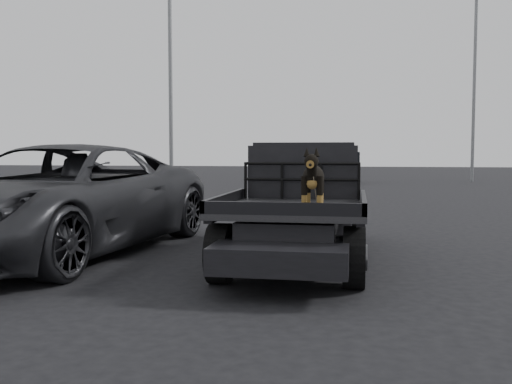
% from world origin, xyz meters
% --- Properties ---
extents(ground, '(120.00, 120.00, 0.00)m').
position_xyz_m(ground, '(0.00, 0.00, 0.00)').
color(ground, black).
rests_on(ground, ground).
extents(flatbed_ute, '(2.00, 5.40, 0.92)m').
position_xyz_m(flatbed_ute, '(0.76, 2.13, 0.46)').
color(flatbed_ute, black).
rests_on(flatbed_ute, ground).
extents(ute_cab, '(1.72, 1.30, 0.88)m').
position_xyz_m(ute_cab, '(0.76, 3.08, 1.36)').
color(ute_cab, black).
rests_on(ute_cab, flatbed_ute).
extents(headache_rack, '(1.80, 0.08, 0.55)m').
position_xyz_m(headache_rack, '(0.76, 2.33, 1.20)').
color(headache_rack, black).
rests_on(headache_rack, flatbed_ute).
extents(dog, '(0.32, 0.60, 0.74)m').
position_xyz_m(dog, '(1.10, 0.31, 1.29)').
color(dog, black).
rests_on(dog, flatbed_ute).
extents(parked_suv, '(3.56, 6.66, 1.78)m').
position_xyz_m(parked_suv, '(-3.17, 2.04, 0.89)').
color(parked_suv, '#29292D').
rests_on(parked_suv, ground).
extents(distant_car_a, '(4.17, 4.87, 1.58)m').
position_xyz_m(distant_car_a, '(-0.33, 25.49, 0.79)').
color(distant_car_a, '#494A4E').
rests_on(distant_car_a, ground).
extents(floodlight_near, '(1.08, 0.28, 14.80)m').
position_xyz_m(floodlight_near, '(-6.80, 18.61, 8.00)').
color(floodlight_near, slate).
rests_on(floodlight_near, ground).
extents(floodlight_mid, '(1.08, 0.28, 14.65)m').
position_xyz_m(floodlight_mid, '(8.01, 27.43, 7.93)').
color(floodlight_mid, slate).
rests_on(floodlight_mid, ground).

